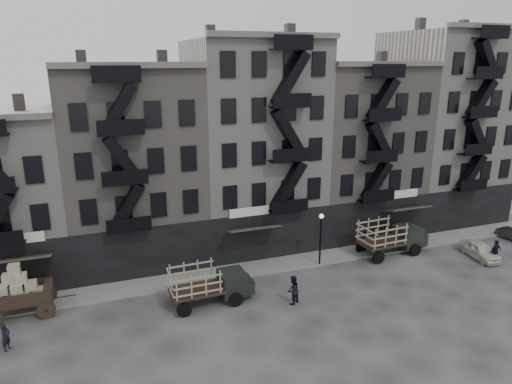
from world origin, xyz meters
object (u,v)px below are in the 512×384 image
object	(u,v)px
wagon	(17,287)
pedestrian_mid	(293,290)
car_east	(480,250)
pedestrian_west	(6,337)
stake_truck_east	(391,235)
policeman	(495,251)
stake_truck_west	(209,282)

from	to	relation	value
wagon	pedestrian_mid	distance (m)	17.39
car_east	wagon	bearing A→B (deg)	-178.82
pedestrian_west	stake_truck_east	bearing A→B (deg)	-52.44
pedestrian_west	pedestrian_mid	distance (m)	17.03
car_east	policeman	bearing A→B (deg)	-62.68
stake_truck_east	car_east	xyz separation A→B (m)	(6.41, -3.11, -1.04)
policeman	wagon	bearing A→B (deg)	-11.37
stake_truck_east	stake_truck_west	bearing A→B (deg)	-174.48
car_east	stake_truck_east	bearing A→B (deg)	160.49
wagon	car_east	distance (m)	34.23
pedestrian_west	policeman	bearing A→B (deg)	-60.82
stake_truck_east	pedestrian_west	size ratio (longest dim) A/B	3.72
stake_truck_west	pedestrian_mid	xyz separation A→B (m)	(5.16, -1.94, -0.58)
stake_truck_west	wagon	bearing A→B (deg)	165.83
stake_truck_east	pedestrian_mid	xyz separation A→B (m)	(-10.90, -4.55, -0.71)
car_east	pedestrian_mid	distance (m)	17.36
stake_truck_west	stake_truck_east	world-z (taller)	stake_truck_east
stake_truck_east	pedestrian_west	bearing A→B (deg)	-176.12
pedestrian_mid	stake_truck_west	bearing A→B (deg)	-48.25
wagon	pedestrian_mid	size ratio (longest dim) A/B	2.07
pedestrian_mid	policeman	distance (m)	17.72
wagon	car_east	bearing A→B (deg)	-6.41
stake_truck_east	car_east	size ratio (longest dim) A/B	1.57
pedestrian_west	pedestrian_mid	bearing A→B (deg)	-62.83
pedestrian_mid	car_east	bearing A→B (deg)	157.13
stake_truck_west	pedestrian_west	distance (m)	11.92
wagon	stake_truck_east	bearing A→B (deg)	-1.19
pedestrian_mid	policeman	world-z (taller)	pedestrian_mid
car_east	pedestrian_mid	size ratio (longest dim) A/B	1.94
stake_truck_west	policeman	distance (m)	22.94
stake_truck_east	pedestrian_mid	world-z (taller)	stake_truck_east
car_east	pedestrian_west	distance (m)	34.32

